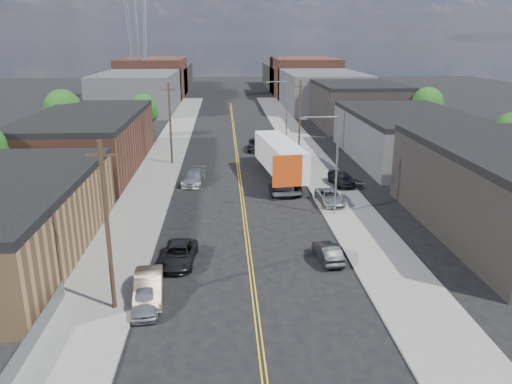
{
  "coord_description": "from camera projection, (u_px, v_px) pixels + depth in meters",
  "views": [
    {
      "loc": [
        -1.65,
        -16.19,
        15.14
      ],
      "look_at": [
        0.98,
        24.48,
        2.5
      ],
      "focal_mm": 35.0,
      "sensor_mm": 36.0,
      "label": 1
    }
  ],
  "objects": [
    {
      "name": "car_left_c",
      "position": [
        178.0,
        254.0,
        34.76
      ],
      "size": [
        2.6,
        5.03,
        1.35
      ],
      "primitive_type": "imported",
      "rotation": [
        0.0,
        0.0,
        -0.07
      ],
      "color": "black",
      "rests_on": "ground"
    },
    {
      "name": "streetlight_near",
      "position": [
        333.0,
        157.0,
        42.74
      ],
      "size": [
        3.39,
        0.25,
        9.0
      ],
      "color": "gray",
      "rests_on": "ground"
    },
    {
      "name": "ground",
      "position": [
        235.0,
        140.0,
        77.21
      ],
      "size": [
        260.0,
        260.0,
        0.0
      ],
      "primitive_type": "plane",
      "color": "black",
      "rests_on": "ground"
    },
    {
      "name": "skyline_right_c",
      "position": [
        293.0,
        77.0,
        153.66
      ],
      "size": [
        16.0,
        40.0,
        7.0
      ],
      "primitive_type": "cube",
      "color": "black",
      "rests_on": "ground"
    },
    {
      "name": "sidewalk_left",
      "position": [
        162.0,
        164.0,
        62.31
      ],
      "size": [
        5.0,
        140.0,
        0.15
      ],
      "primitive_type": "cube",
      "color": "slate",
      "rests_on": "ground"
    },
    {
      "name": "tree_left_mid",
      "position": [
        63.0,
        110.0,
        69.35
      ],
      "size": [
        5.1,
        5.04,
        8.37
      ],
      "color": "black",
      "rests_on": "ground"
    },
    {
      "name": "warehouse_brown",
      "position": [
        88.0,
        141.0,
        59.87
      ],
      "size": [
        12.0,
        26.0,
        6.6
      ],
      "color": "#4E2B1F",
      "rests_on": "ground"
    },
    {
      "name": "utility_pole_left_far",
      "position": [
        170.0,
        123.0,
        60.89
      ],
      "size": [
        1.6,
        0.26,
        10.0
      ],
      "color": "black",
      "rests_on": "ground"
    },
    {
      "name": "skyline_right_b",
      "position": [
        304.0,
        77.0,
        134.15
      ],
      "size": [
        16.0,
        26.0,
        10.0
      ],
      "primitive_type": "cube",
      "color": "#4E2B1F",
      "rests_on": "ground"
    },
    {
      "name": "car_right_lot_a",
      "position": [
        330.0,
        197.0,
        46.98
      ],
      "size": [
        2.36,
        4.71,
        1.28
      ],
      "primitive_type": "imported",
      "rotation": [
        0.0,
        0.0,
        0.05
      ],
      "color": "gray",
      "rests_on": "sidewalk_right"
    },
    {
      "name": "semi_truck",
      "position": [
        278.0,
        155.0,
        55.9
      ],
      "size": [
        4.58,
        17.38,
        4.48
      ],
      "rotation": [
        0.0,
        0.0,
        0.13
      ],
      "color": "silver",
      "rests_on": "ground"
    },
    {
      "name": "industrial_right_b",
      "position": [
        408.0,
        136.0,
        64.32
      ],
      "size": [
        14.0,
        24.0,
        6.1
      ],
      "color": "#3A3B3D",
      "rests_on": "ground"
    },
    {
      "name": "car_right_lot_c",
      "position": [
        341.0,
        178.0,
        52.81
      ],
      "size": [
        2.44,
        4.8,
        1.56
      ],
      "primitive_type": "imported",
      "rotation": [
        0.0,
        0.0,
        0.13
      ],
      "color": "black",
      "rests_on": "sidewalk_right"
    },
    {
      "name": "utility_pole_right",
      "position": [
        300.0,
        118.0,
        64.76
      ],
      "size": [
        1.6,
        0.26,
        10.0
      ],
      "color": "black",
      "rests_on": "ground"
    },
    {
      "name": "utility_pole_left_near",
      "position": [
        107.0,
        227.0,
        27.53
      ],
      "size": [
        1.6,
        0.26,
        10.0
      ],
      "color": "black",
      "rests_on": "ground"
    },
    {
      "name": "car_left_d",
      "position": [
        194.0,
        177.0,
        53.75
      ],
      "size": [
        2.74,
        5.34,
        1.48
      ],
      "primitive_type": "imported",
      "rotation": [
        0.0,
        0.0,
        -0.13
      ],
      "color": "gray",
      "rests_on": "ground"
    },
    {
      "name": "centerline",
      "position": [
        238.0,
        163.0,
        62.91
      ],
      "size": [
        0.32,
        120.0,
        0.01
      ],
      "primitive_type": "cube",
      "color": "gold",
      "rests_on": "ground"
    },
    {
      "name": "industrial_right_c",
      "position": [
        356.0,
        104.0,
        88.88
      ],
      "size": [
        14.0,
        22.0,
        7.6
      ],
      "color": "black",
      "rests_on": "ground"
    },
    {
      "name": "tree_left_far",
      "position": [
        144.0,
        109.0,
        76.91
      ],
      "size": [
        4.35,
        4.2,
        6.97
      ],
      "color": "black",
      "rests_on": "ground"
    },
    {
      "name": "chainlink_fence",
      "position": [
        10.0,
        374.0,
        22.46
      ],
      "size": [
        0.05,
        16.0,
        1.22
      ],
      "color": "slate",
      "rests_on": "ground"
    },
    {
      "name": "skyline_right_a",
      "position": [
        321.0,
        90.0,
        110.62
      ],
      "size": [
        16.0,
        30.0,
        8.0
      ],
      "primitive_type": "cube",
      "color": "#3A3B3D",
      "rests_on": "ground"
    },
    {
      "name": "car_ahead_truck",
      "position": [
        257.0,
        145.0,
        69.9
      ],
      "size": [
        3.13,
        5.85,
        1.56
      ],
      "primitive_type": "imported",
      "rotation": [
        0.0,
        0.0,
        -0.1
      ],
      "color": "black",
      "rests_on": "ground"
    },
    {
      "name": "sidewalk_right",
      "position": [
        312.0,
        161.0,
        63.48
      ],
      "size": [
        5.0,
        140.0,
        0.15
      ],
      "primitive_type": "cube",
      "color": "slate",
      "rests_on": "ground"
    },
    {
      "name": "skyline_left_c",
      "position": [
        163.0,
        78.0,
        151.19
      ],
      "size": [
        16.0,
        40.0,
        7.0
      ],
      "primitive_type": "cube",
      "color": "black",
      "rests_on": "ground"
    },
    {
      "name": "car_right_oncoming",
      "position": [
        328.0,
        252.0,
        35.22
      ],
      "size": [
        1.71,
        4.01,
        1.29
      ],
      "primitive_type": "imported",
      "rotation": [
        0.0,
        0.0,
        3.23
      ],
      "color": "black",
      "rests_on": "ground"
    },
    {
      "name": "skyline_left_b",
      "position": [
        154.0,
        78.0,
        131.69
      ],
      "size": [
        16.0,
        26.0,
        10.0
      ],
      "primitive_type": "cube",
      "color": "#4E2B1F",
      "rests_on": "ground"
    },
    {
      "name": "skyline_left_a",
      "position": [
        139.0,
        91.0,
        108.15
      ],
      "size": [
        16.0,
        30.0,
        8.0
      ],
      "primitive_type": "cube",
      "color": "#3A3B3D",
      "rests_on": "ground"
    },
    {
      "name": "tree_right_far",
      "position": [
        428.0,
        105.0,
        77.53
      ],
      "size": [
        4.85,
        4.76,
        7.91
      ],
      "color": "black",
      "rests_on": "ground"
    },
    {
      "name": "car_left_a",
      "position": [
        145.0,
        300.0,
        28.76
      ],
      "size": [
        1.84,
        3.85,
        1.27
      ],
      "primitive_type": "imported",
      "rotation": [
        0.0,
        0.0,
        0.09
      ],
      "color": "#97989B",
      "rests_on": "ground"
    },
    {
      "name": "streetlight_far",
      "position": [
        284.0,
        105.0,
        76.1
      ],
      "size": [
        3.39,
        0.25,
        9.0
      ],
      "color": "gray",
      "rests_on": "ground"
    },
    {
      "name": "car_left_b",
      "position": [
        148.0,
        286.0,
        30.12
      ],
      "size": [
        2.1,
        4.83,
        1.55
      ],
      "primitive_type": "imported",
      "rotation": [
        0.0,
        0.0,
        0.1
      ],
      "color": "#866F58",
      "rests_on": "ground"
    }
  ]
}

